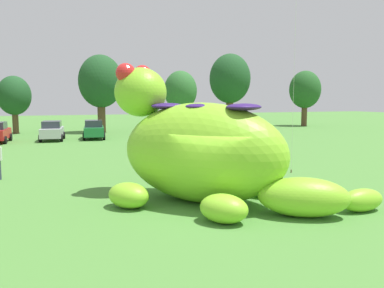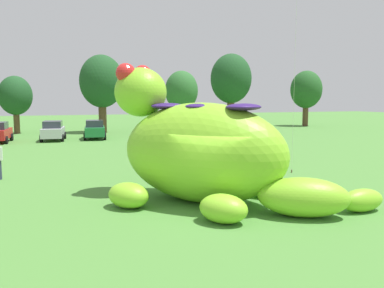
{
  "view_description": "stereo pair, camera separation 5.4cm",
  "coord_description": "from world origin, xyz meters",
  "px_view_note": "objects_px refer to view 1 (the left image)",
  "views": [
    {
      "loc": [
        -4.84,
        -11.62,
        3.64
      ],
      "look_at": [
        0.12,
        2.01,
        1.95
      ],
      "focal_mm": 36.4,
      "sensor_mm": 36.0,
      "label": 1
    },
    {
      "loc": [
        -4.79,
        -11.64,
        3.64
      ],
      "look_at": [
        0.12,
        2.01,
        1.95
      ],
      "focal_mm": 36.4,
      "sensor_mm": 36.0,
      "label": 2
    }
  ],
  "objects_px": {
    "giant_inflatable_creature": "(202,151)",
    "spectator_near_inflatable": "(198,147)",
    "car_green": "(94,129)",
    "car_silver": "(52,131)"
  },
  "relations": [
    {
      "from": "giant_inflatable_creature",
      "to": "spectator_near_inflatable",
      "type": "bearing_deg",
      "value": 70.2
    },
    {
      "from": "giant_inflatable_creature",
      "to": "spectator_near_inflatable",
      "type": "distance_m",
      "value": 8.74
    },
    {
      "from": "car_silver",
      "to": "car_green",
      "type": "xyz_separation_m",
      "value": [
        3.59,
        0.14,
        0.0
      ]
    },
    {
      "from": "car_silver",
      "to": "spectator_near_inflatable",
      "type": "relative_size",
      "value": 2.49
    },
    {
      "from": "giant_inflatable_creature",
      "to": "car_silver",
      "type": "xyz_separation_m",
      "value": [
        -4.89,
        23.49,
        -0.95
      ]
    },
    {
      "from": "car_green",
      "to": "spectator_near_inflatable",
      "type": "relative_size",
      "value": 2.49
    },
    {
      "from": "spectator_near_inflatable",
      "to": "giant_inflatable_creature",
      "type": "bearing_deg",
      "value": -109.8
    },
    {
      "from": "giant_inflatable_creature",
      "to": "car_green",
      "type": "distance_m",
      "value": 23.68
    },
    {
      "from": "spectator_near_inflatable",
      "to": "car_green",
      "type": "bearing_deg",
      "value": 105.36
    },
    {
      "from": "giant_inflatable_creature",
      "to": "car_green",
      "type": "bearing_deg",
      "value": 93.16
    }
  ]
}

